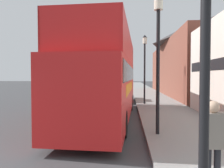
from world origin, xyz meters
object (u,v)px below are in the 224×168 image
tour_bus (107,83)px  lamp_post_second (145,57)px  pedestrian_nearest (213,137)px  lamp_post_nearest (158,37)px  parked_car_ahead_of_bus (122,93)px  traffic_signal (207,6)px

tour_bus → lamp_post_second: bearing=69.7°
tour_bus → pedestrian_nearest: bearing=-66.8°
tour_bus → pedestrian_nearest: (2.66, -7.18, -0.74)m
tour_bus → lamp_post_nearest: lamp_post_nearest is taller
parked_car_ahead_of_bus → pedestrian_nearest: bearing=-80.8°
parked_car_ahead_of_bus → lamp_post_second: lamp_post_second is taller
pedestrian_nearest → traffic_signal: (-0.62, -1.38, 1.93)m
tour_bus → lamp_post_second: size_ratio=2.10×
traffic_signal → lamp_post_nearest: lamp_post_nearest is taller
lamp_post_nearest → pedestrian_nearest: bearing=-83.1°
parked_car_ahead_of_bus → lamp_post_nearest: bearing=-80.5°
parked_car_ahead_of_bus → lamp_post_second: 4.33m
pedestrian_nearest → lamp_post_nearest: (-0.47, 3.94, 2.51)m
parked_car_ahead_of_bus → traffic_signal: 16.90m
parked_car_ahead_of_bus → lamp_post_second: size_ratio=0.85×
traffic_signal → lamp_post_second: size_ratio=0.76×
pedestrian_nearest → lamp_post_nearest: lamp_post_nearest is taller
traffic_signal → lamp_post_second: (0.31, 14.09, 0.64)m
tour_bus → parked_car_ahead_of_bus: tour_bus is taller
traffic_signal → lamp_post_nearest: 5.35m
tour_bus → pedestrian_nearest: 7.70m
pedestrian_nearest → lamp_post_second: size_ratio=0.32×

